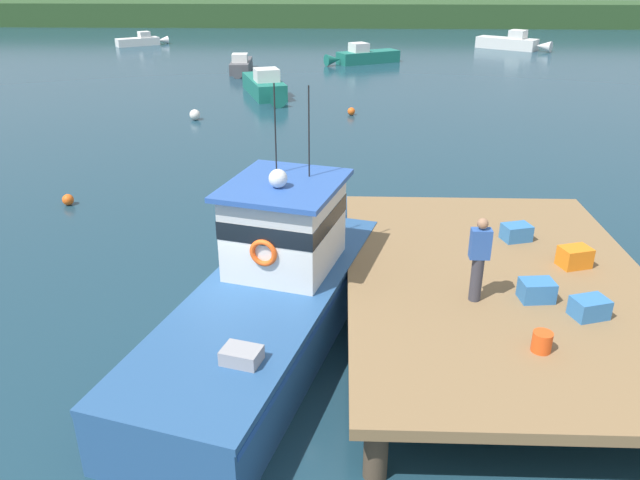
{
  "coord_description": "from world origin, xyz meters",
  "views": [
    {
      "loc": [
        1.64,
        -11.18,
        7.03
      ],
      "look_at": [
        1.2,
        1.23,
        1.4
      ],
      "focal_mm": 35.35,
      "sensor_mm": 36.0,
      "label": 1
    }
  ],
  "objects_px": {
    "main_fishing_boat": "(275,288)",
    "bait_bucket": "(542,342)",
    "moored_boat_off_the_point": "(241,66)",
    "mooring_buoy_channel_marker": "(351,111)",
    "mooring_buoy_spare_mooring": "(195,115)",
    "crate_stack_mid_dock": "(537,290)",
    "moored_boat_outer_mooring": "(265,86)",
    "deckhand_by_the_boat": "(479,258)",
    "moored_boat_mid_harbor": "(512,43)",
    "crate_single_far": "(575,257)",
    "crate_stack_near_edge": "(590,308)",
    "moored_boat_far_right": "(141,41)",
    "mooring_buoy_inshore": "(68,200)",
    "crate_single_by_cleat": "(516,232)",
    "moored_boat_far_left": "(363,56)"
  },
  "relations": [
    {
      "from": "bait_bucket",
      "to": "mooring_buoy_inshore",
      "type": "distance_m",
      "value": 14.89
    },
    {
      "from": "mooring_buoy_channel_marker",
      "to": "mooring_buoy_inshore",
      "type": "height_order",
      "value": "mooring_buoy_channel_marker"
    },
    {
      "from": "main_fishing_boat",
      "to": "crate_single_far",
      "type": "xyz_separation_m",
      "value": [
        6.08,
        0.79,
        0.4
      ]
    },
    {
      "from": "main_fishing_boat",
      "to": "deckhand_by_the_boat",
      "type": "height_order",
      "value": "main_fishing_boat"
    },
    {
      "from": "crate_stack_mid_dock",
      "to": "moored_boat_far_left",
      "type": "bearing_deg",
      "value": 93.51
    },
    {
      "from": "crate_stack_near_edge",
      "to": "mooring_buoy_channel_marker",
      "type": "xyz_separation_m",
      "value": [
        -3.96,
        20.4,
        -1.2
      ]
    },
    {
      "from": "deckhand_by_the_boat",
      "to": "main_fishing_boat",
      "type": "bearing_deg",
      "value": 169.9
    },
    {
      "from": "crate_stack_near_edge",
      "to": "main_fishing_boat",
      "type": "bearing_deg",
      "value": 167.98
    },
    {
      "from": "crate_stack_near_edge",
      "to": "deckhand_by_the_boat",
      "type": "relative_size",
      "value": 0.37
    },
    {
      "from": "mooring_buoy_channel_marker",
      "to": "mooring_buoy_spare_mooring",
      "type": "xyz_separation_m",
      "value": [
        -7.3,
        -1.25,
        0.06
      ]
    },
    {
      "from": "main_fishing_boat",
      "to": "moored_boat_outer_mooring",
      "type": "distance_m",
      "value": 23.7
    },
    {
      "from": "moored_boat_off_the_point",
      "to": "mooring_buoy_channel_marker",
      "type": "height_order",
      "value": "moored_boat_off_the_point"
    },
    {
      "from": "crate_single_far",
      "to": "moored_boat_off_the_point",
      "type": "bearing_deg",
      "value": 110.73
    },
    {
      "from": "bait_bucket",
      "to": "moored_boat_mid_harbor",
      "type": "xyz_separation_m",
      "value": [
        10.48,
        45.14,
        -0.84
      ]
    },
    {
      "from": "main_fishing_boat",
      "to": "mooring_buoy_inshore",
      "type": "height_order",
      "value": "main_fishing_boat"
    },
    {
      "from": "crate_single_far",
      "to": "crate_stack_near_edge",
      "type": "xyz_separation_m",
      "value": [
        -0.39,
        -2.0,
        -0.03
      ]
    },
    {
      "from": "crate_stack_near_edge",
      "to": "moored_boat_mid_harbor",
      "type": "bearing_deg",
      "value": 78.03
    },
    {
      "from": "moored_boat_mid_harbor",
      "to": "moored_boat_far_left",
      "type": "xyz_separation_m",
      "value": [
        -12.3,
        -7.73,
        -0.04
      ]
    },
    {
      "from": "main_fishing_boat",
      "to": "crate_single_by_cleat",
      "type": "bearing_deg",
      "value": 21.63
    },
    {
      "from": "mooring_buoy_channel_marker",
      "to": "main_fishing_boat",
      "type": "bearing_deg",
      "value": -95.13
    },
    {
      "from": "moored_boat_outer_mooring",
      "to": "mooring_buoy_channel_marker",
      "type": "bearing_deg",
      "value": -43.06
    },
    {
      "from": "crate_single_by_cleat",
      "to": "moored_boat_far_right",
      "type": "relative_size",
      "value": 0.14
    },
    {
      "from": "moored_boat_far_left",
      "to": "mooring_buoy_inshore",
      "type": "distance_m",
      "value": 29.88
    },
    {
      "from": "moored_boat_far_left",
      "to": "bait_bucket",
      "type": "bearing_deg",
      "value": -87.22
    },
    {
      "from": "main_fishing_boat",
      "to": "bait_bucket",
      "type": "height_order",
      "value": "main_fishing_boat"
    },
    {
      "from": "moored_boat_mid_harbor",
      "to": "moored_boat_far_right",
      "type": "bearing_deg",
      "value": 177.51
    },
    {
      "from": "moored_boat_mid_harbor",
      "to": "crate_stack_near_edge",
      "type": "bearing_deg",
      "value": -101.97
    },
    {
      "from": "bait_bucket",
      "to": "mooring_buoy_inshore",
      "type": "relative_size",
      "value": 0.98
    },
    {
      "from": "moored_boat_mid_harbor",
      "to": "moored_boat_far_right",
      "type": "relative_size",
      "value": 1.37
    },
    {
      "from": "mooring_buoy_inshore",
      "to": "mooring_buoy_spare_mooring",
      "type": "xyz_separation_m",
      "value": [
        1.53,
        11.04,
        0.07
      ]
    },
    {
      "from": "main_fishing_boat",
      "to": "crate_stack_near_edge",
      "type": "height_order",
      "value": "main_fishing_boat"
    },
    {
      "from": "deckhand_by_the_boat",
      "to": "mooring_buoy_channel_marker",
      "type": "bearing_deg",
      "value": 95.92
    },
    {
      "from": "crate_single_far",
      "to": "moored_boat_far_right",
      "type": "relative_size",
      "value": 0.14
    },
    {
      "from": "bait_bucket",
      "to": "moored_boat_mid_harbor",
      "type": "distance_m",
      "value": 46.35
    },
    {
      "from": "crate_stack_mid_dock",
      "to": "mooring_buoy_inshore",
      "type": "relative_size",
      "value": 1.73
    },
    {
      "from": "crate_stack_mid_dock",
      "to": "moored_boat_off_the_point",
      "type": "distance_m",
      "value": 33.44
    },
    {
      "from": "deckhand_by_the_boat",
      "to": "moored_boat_mid_harbor",
      "type": "distance_m",
      "value": 44.96
    },
    {
      "from": "crate_stack_mid_dock",
      "to": "crate_stack_near_edge",
      "type": "bearing_deg",
      "value": -36.97
    },
    {
      "from": "mooring_buoy_channel_marker",
      "to": "bait_bucket",
      "type": "bearing_deg",
      "value": -82.52
    },
    {
      "from": "bait_bucket",
      "to": "moored_boat_outer_mooring",
      "type": "xyz_separation_m",
      "value": [
        -7.45,
        25.82,
        -0.84
      ]
    },
    {
      "from": "crate_single_far",
      "to": "mooring_buoy_spare_mooring",
      "type": "bearing_deg",
      "value": 124.21
    },
    {
      "from": "crate_stack_near_edge",
      "to": "moored_boat_far_right",
      "type": "height_order",
      "value": "crate_stack_near_edge"
    },
    {
      "from": "main_fishing_boat",
      "to": "moored_boat_outer_mooring",
      "type": "relative_size",
      "value": 1.63
    },
    {
      "from": "crate_stack_mid_dock",
      "to": "moored_boat_outer_mooring",
      "type": "bearing_deg",
      "value": 107.96
    },
    {
      "from": "crate_single_by_cleat",
      "to": "moored_boat_mid_harbor",
      "type": "bearing_deg",
      "value": 76.47
    },
    {
      "from": "moored_boat_far_right",
      "to": "crate_stack_mid_dock",
      "type": "bearing_deg",
      "value": -65.09
    },
    {
      "from": "mooring_buoy_inshore",
      "to": "main_fishing_boat",
      "type": "bearing_deg",
      "value": -44.11
    },
    {
      "from": "crate_single_by_cleat",
      "to": "crate_stack_near_edge",
      "type": "distance_m",
      "value": 3.31
    },
    {
      "from": "deckhand_by_the_boat",
      "to": "moored_boat_off_the_point",
      "type": "distance_m",
      "value": 33.17
    },
    {
      "from": "crate_single_by_cleat",
      "to": "mooring_buoy_inshore",
      "type": "height_order",
      "value": "crate_single_by_cleat"
    }
  ]
}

